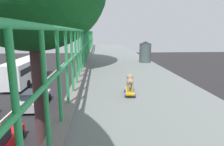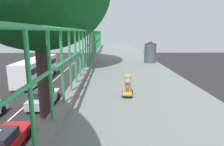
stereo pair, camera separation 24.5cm
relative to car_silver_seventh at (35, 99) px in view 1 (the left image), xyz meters
name	(u,v)px [view 1 (the left image)]	position (x,y,z in m)	size (l,w,h in m)	color
overpass_deck	(150,117)	(6.51, -14.09, 4.45)	(2.71, 31.25, 0.38)	slate
green_railing	(68,89)	(5.20, -14.09, 4.95)	(0.20, 29.69, 1.25)	gray
car_silver_seventh	(35,99)	(0.00, 0.00, 0.00)	(1.95, 4.44, 1.46)	#B7B7C1
city_bus	(26,69)	(-3.78, 9.19, 1.04)	(2.55, 11.16, 3.02)	white
toy_skateboard	(130,91)	(6.27, -13.47, 4.70)	(0.25, 0.51, 0.09)	gold
small_dog	(130,81)	(6.27, -13.45, 4.91)	(0.17, 0.40, 0.30)	tan
litter_bin	(145,52)	(7.52, -9.43, 5.06)	(0.46, 0.46, 0.82)	#485657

